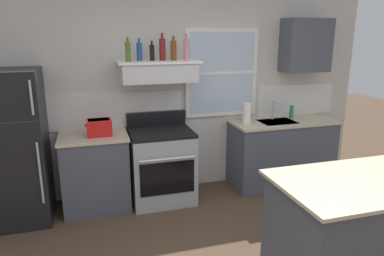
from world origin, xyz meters
The scene contains 18 objects.
back_wall centered at (0.03, 2.23, 1.35)m, with size 5.40×0.11×2.70m.
refrigerator centered at (-1.90, 1.84, 0.85)m, with size 0.70×0.72×1.70m.
counter_left_of_stove centered at (-1.05, 1.90, 0.46)m, with size 0.79×0.63×0.91m.
toaster centered at (-0.97, 1.86, 1.01)m, with size 0.30×0.20×0.19m.
stove_range centered at (-0.25, 1.86, 0.46)m, with size 0.76×0.69×1.09m.
range_hood_shelf centered at (-0.25, 1.96, 1.62)m, with size 0.96×0.52×0.24m.
bottle_olive_oil_square centered at (-0.60, 1.90, 1.86)m, with size 0.06×0.06×0.27m.
bottle_blue_liqueur centered at (-0.46, 2.00, 1.85)m, with size 0.07×0.07×0.26m.
bottle_balsamic_dark centered at (-0.31, 1.97, 1.84)m, with size 0.06×0.06×0.23m.
bottle_red_label_wine centered at (-0.19, 1.97, 1.88)m, with size 0.07×0.07×0.32m.
bottle_amber_wine centered at (-0.05, 1.97, 1.87)m, with size 0.07×0.07×0.29m.
bottle_rose_pink centered at (0.09, 1.91, 1.88)m, with size 0.07×0.07×0.31m.
counter_right_with_sink centered at (1.45, 1.90, 0.46)m, with size 1.43×0.63×0.91m.
sink_faucet centered at (1.35, 2.00, 1.08)m, with size 0.03×0.17×0.28m.
paper_towel_roll centered at (0.91, 1.90, 1.04)m, with size 0.11×0.11×0.27m, color white.
dish_soap_bottle centered at (1.63, 2.00, 1.00)m, with size 0.06×0.06×0.18m, color #268C3F.
kitchen_island centered at (1.01, -0.08, 0.46)m, with size 1.40×0.90×0.91m.
upper_cabinet_right centered at (1.80, 2.04, 1.90)m, with size 0.64×0.32×0.70m.
Camera 1 is at (-1.07, -2.24, 2.06)m, focal length 33.26 mm.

